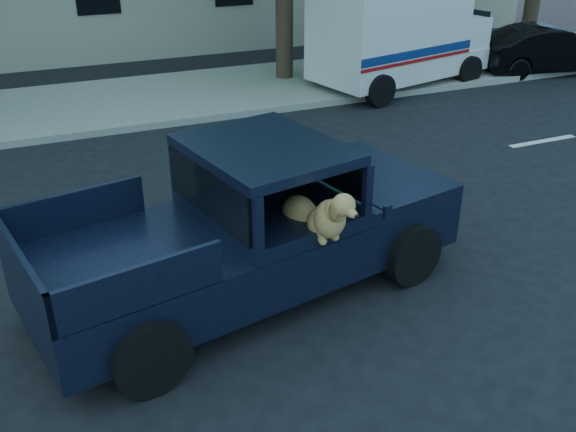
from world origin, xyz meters
name	(u,v)px	position (x,y,z in m)	size (l,w,h in m)	color
ground	(209,334)	(0.00, 0.00, 0.00)	(120.00, 120.00, 0.00)	black
far_sidewalk	(92,106)	(0.00, 9.20, 0.07)	(60.00, 4.00, 0.15)	gray
lane_stripes	(264,190)	(2.00, 3.40, 0.01)	(21.60, 0.14, 0.01)	silver
pickup_truck	(244,247)	(0.67, 0.66, 0.63)	(5.52, 3.12, 1.87)	black
mail_truck	(397,44)	(7.42, 8.09, 1.08)	(4.88, 3.16, 2.48)	silver
parked_sedan	(549,50)	(12.00, 7.63, 0.64)	(3.91, 1.36, 1.29)	black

